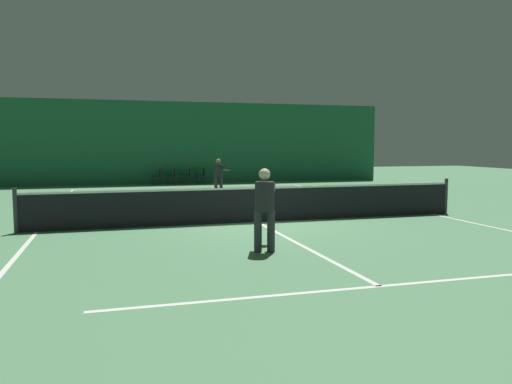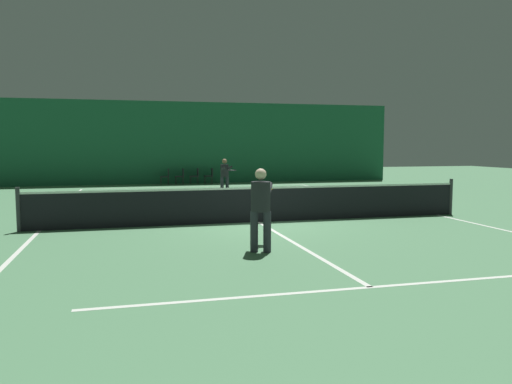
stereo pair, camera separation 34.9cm
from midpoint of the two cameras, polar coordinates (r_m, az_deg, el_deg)
The scene contains 15 objects.
ground_plane at distance 13.48m, azimuth -0.61°, elevation -3.46°, with size 60.00×60.00×0.00m, color #4C7F56.
backdrop_curtain at distance 27.29m, azimuth -8.71°, elevation 5.58°, with size 23.00×0.12×4.39m.
court_line_baseline_far at distance 25.07m, azimuth -7.94°, elevation 0.59°, with size 11.00×0.10×0.00m.
court_line_service_far at distance 19.67m, azimuth -5.63°, elevation -0.69°, with size 8.25×0.10×0.00m.
court_line_service_near at distance 7.64m, azimuth 12.63°, elevation -10.47°, with size 8.25×0.10×0.00m.
court_line_sideline_left at distance 13.13m, azimuth -24.46°, elevation -4.17°, with size 0.10×23.80×0.00m.
court_line_sideline_right at distance 15.85m, azimuth 18.93°, elevation -2.42°, with size 0.10×23.80×0.00m.
court_line_centre at distance 13.48m, azimuth -0.61°, elevation -3.45°, with size 0.10×12.80×0.00m.
tennis_net at distance 13.41m, azimuth -0.61°, elevation -1.31°, with size 12.00×0.10×1.07m.
player_near at distance 9.65m, azimuth -0.05°, elevation -1.30°, with size 0.79×1.37×1.63m.
player_far at distance 21.04m, azimuth -4.75°, elevation 2.10°, with size 0.52×1.31×1.50m.
courtside_chair_0 at distance 26.64m, azimuth -11.53°, elevation 1.86°, with size 0.44×0.44×0.84m.
courtside_chair_1 at distance 26.71m, azimuth -9.87°, elevation 1.90°, with size 0.44×0.44×0.84m.
courtside_chair_2 at distance 26.81m, azimuth -8.22°, elevation 1.93°, with size 0.44×0.44×0.84m.
courtside_chair_3 at distance 26.92m, azimuth -6.59°, elevation 1.97°, with size 0.44×0.44×0.84m.
Camera 1 is at (-3.75, -12.78, 2.07)m, focal length 35.00 mm.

